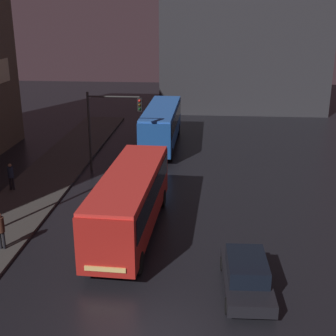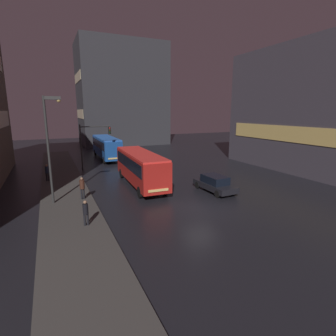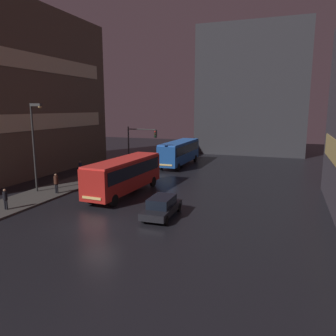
{
  "view_description": "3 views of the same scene",
  "coord_description": "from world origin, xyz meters",
  "px_view_note": "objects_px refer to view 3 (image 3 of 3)",
  "views": [
    {
      "loc": [
        1.66,
        -13.52,
        10.88
      ],
      "look_at": [
        -0.39,
        10.66,
        2.64
      ],
      "focal_mm": 50.0,
      "sensor_mm": 36.0,
      "label": 1
    },
    {
      "loc": [
        -9.91,
        -15.94,
        7.16
      ],
      "look_at": [
        0.78,
        7.57,
        1.55
      ],
      "focal_mm": 28.0,
      "sensor_mm": 36.0,
      "label": 2
    },
    {
      "loc": [
        11.75,
        -18.26,
        7.85
      ],
      "look_at": [
        1.67,
        9.23,
        2.45
      ],
      "focal_mm": 35.0,
      "sensor_mm": 36.0,
      "label": 3
    }
  ],
  "objects_px": {
    "bus_near": "(124,173)",
    "pedestrian_mid": "(56,182)",
    "car_taxi": "(162,206)",
    "traffic_light_main": "(139,141)",
    "street_lamp_sidewalk": "(35,134)",
    "pedestrian_far": "(5,198)",
    "bus_far": "(180,151)",
    "pedestrian_near": "(80,167)"
  },
  "relations": [
    {
      "from": "bus_near",
      "to": "bus_far",
      "type": "relative_size",
      "value": 0.96
    },
    {
      "from": "bus_far",
      "to": "pedestrian_far",
      "type": "bearing_deg",
      "value": 75.97
    },
    {
      "from": "traffic_light_main",
      "to": "pedestrian_near",
      "type": "bearing_deg",
      "value": -140.43
    },
    {
      "from": "pedestrian_mid",
      "to": "bus_near",
      "type": "bearing_deg",
      "value": -101.66
    },
    {
      "from": "pedestrian_far",
      "to": "traffic_light_main",
      "type": "distance_m",
      "value": 17.73
    },
    {
      "from": "bus_far",
      "to": "pedestrian_mid",
      "type": "relative_size",
      "value": 5.88
    },
    {
      "from": "car_taxi",
      "to": "pedestrian_mid",
      "type": "distance_m",
      "value": 11.48
    },
    {
      "from": "car_taxi",
      "to": "pedestrian_near",
      "type": "distance_m",
      "value": 16.93
    },
    {
      "from": "bus_far",
      "to": "car_taxi",
      "type": "bearing_deg",
      "value": 105.15
    },
    {
      "from": "street_lamp_sidewalk",
      "to": "traffic_light_main",
      "type": "bearing_deg",
      "value": 68.2
    },
    {
      "from": "pedestrian_mid",
      "to": "traffic_light_main",
      "type": "relative_size",
      "value": 0.32
    },
    {
      "from": "bus_near",
      "to": "pedestrian_near",
      "type": "height_order",
      "value": "bus_near"
    },
    {
      "from": "street_lamp_sidewalk",
      "to": "pedestrian_far",
      "type": "bearing_deg",
      "value": -73.7
    },
    {
      "from": "traffic_light_main",
      "to": "street_lamp_sidewalk",
      "type": "distance_m",
      "value": 12.9
    },
    {
      "from": "bus_near",
      "to": "street_lamp_sidewalk",
      "type": "distance_m",
      "value": 8.81
    },
    {
      "from": "pedestrian_mid",
      "to": "street_lamp_sidewalk",
      "type": "distance_m",
      "value": 4.67
    },
    {
      "from": "car_taxi",
      "to": "traffic_light_main",
      "type": "relative_size",
      "value": 0.81
    },
    {
      "from": "pedestrian_far",
      "to": "bus_near",
      "type": "bearing_deg",
      "value": 72.9
    },
    {
      "from": "bus_near",
      "to": "car_taxi",
      "type": "bearing_deg",
      "value": 141.82
    },
    {
      "from": "pedestrian_mid",
      "to": "traffic_light_main",
      "type": "distance_m",
      "value": 12.45
    },
    {
      "from": "pedestrian_near",
      "to": "bus_near",
      "type": "bearing_deg",
      "value": 77.59
    },
    {
      "from": "bus_near",
      "to": "pedestrian_mid",
      "type": "height_order",
      "value": "bus_near"
    },
    {
      "from": "pedestrian_near",
      "to": "pedestrian_far",
      "type": "height_order",
      "value": "pedestrian_near"
    },
    {
      "from": "bus_near",
      "to": "bus_far",
      "type": "height_order",
      "value": "bus_far"
    },
    {
      "from": "traffic_light_main",
      "to": "street_lamp_sidewalk",
      "type": "height_order",
      "value": "street_lamp_sidewalk"
    },
    {
      "from": "pedestrian_near",
      "to": "car_taxi",
      "type": "bearing_deg",
      "value": 73.62
    },
    {
      "from": "pedestrian_near",
      "to": "pedestrian_mid",
      "type": "height_order",
      "value": "pedestrian_mid"
    },
    {
      "from": "bus_far",
      "to": "pedestrian_near",
      "type": "height_order",
      "value": "bus_far"
    },
    {
      "from": "bus_near",
      "to": "pedestrian_near",
      "type": "bearing_deg",
      "value": -28.83
    },
    {
      "from": "bus_far",
      "to": "street_lamp_sidewalk",
      "type": "bearing_deg",
      "value": 67.85
    },
    {
      "from": "car_taxi",
      "to": "pedestrian_far",
      "type": "distance_m",
      "value": 12.05
    },
    {
      "from": "pedestrian_mid",
      "to": "car_taxi",
      "type": "bearing_deg",
      "value": -135.7
    },
    {
      "from": "car_taxi",
      "to": "pedestrian_near",
      "type": "height_order",
      "value": "pedestrian_near"
    },
    {
      "from": "pedestrian_mid",
      "to": "traffic_light_main",
      "type": "height_order",
      "value": "traffic_light_main"
    },
    {
      "from": "pedestrian_mid",
      "to": "street_lamp_sidewalk",
      "type": "bearing_deg",
      "value": 56.88
    },
    {
      "from": "car_taxi",
      "to": "pedestrian_near",
      "type": "xyz_separation_m",
      "value": [
        -13.82,
        9.77,
        0.4
      ]
    },
    {
      "from": "traffic_light_main",
      "to": "bus_near",
      "type": "bearing_deg",
      "value": -72.54
    },
    {
      "from": "pedestrian_far",
      "to": "traffic_light_main",
      "type": "bearing_deg",
      "value": 101.09
    },
    {
      "from": "pedestrian_mid",
      "to": "traffic_light_main",
      "type": "xyz_separation_m",
      "value": [
        2.76,
        11.86,
        2.62
      ]
    },
    {
      "from": "bus_near",
      "to": "traffic_light_main",
      "type": "xyz_separation_m",
      "value": [
        -2.99,
        9.5,
        1.85
      ]
    },
    {
      "from": "bus_near",
      "to": "car_taxi",
      "type": "distance_m",
      "value": 7.32
    },
    {
      "from": "bus_near",
      "to": "pedestrian_mid",
      "type": "relative_size",
      "value": 5.65
    }
  ]
}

